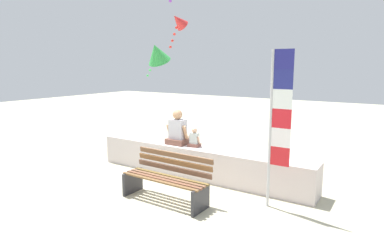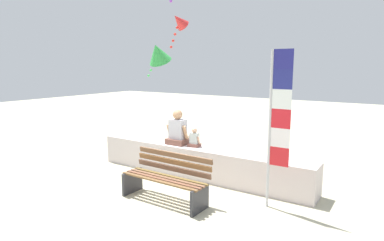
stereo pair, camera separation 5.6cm
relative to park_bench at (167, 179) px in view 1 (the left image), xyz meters
The scene contains 8 objects.
ground_plane 0.48m from the park_bench, 156.56° to the left, with size 40.00×40.00×0.00m, color #BCB799.
seawall_ledge 1.49m from the park_bench, 98.21° to the left, with size 5.30×0.60×0.69m, color beige.
park_bench is the anchor object (origin of this frame).
person_adult 1.78m from the park_bench, 118.20° to the left, with size 0.54×0.39×0.82m.
person_child 1.58m from the park_bench, 102.48° to the left, with size 0.29×0.21×0.44m.
flag_banner 2.31m from the park_bench, 23.17° to the left, with size 0.38×0.05×2.80m.
kite_green 5.54m from the park_bench, 130.34° to the left, with size 0.83×0.97×1.20m.
kite_red 5.15m from the park_bench, 121.58° to the left, with size 0.68×0.64×1.04m.
Camera 1 is at (3.82, -4.83, 2.52)m, focal length 30.87 mm.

